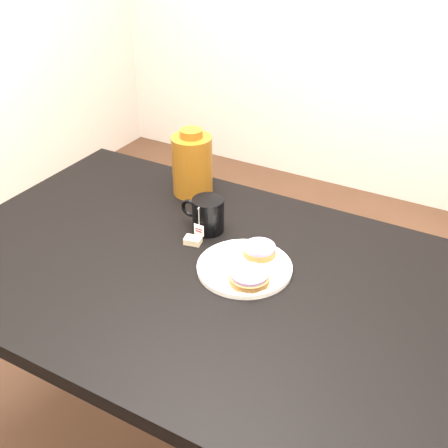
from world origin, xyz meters
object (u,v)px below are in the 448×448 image
(table, at_px, (201,293))
(bagel_front, at_px, (249,277))
(mug, at_px, (207,215))
(teabag_pouch, at_px, (193,240))
(bagel_package, at_px, (192,164))
(bagel_back, at_px, (259,250))
(plate, at_px, (245,267))

(table, height_order, bagel_front, bagel_front)
(table, bearing_deg, mug, 114.69)
(teabag_pouch, relative_size, bagel_package, 0.21)
(table, height_order, mug, mug)
(table, distance_m, bagel_front, 0.18)
(table, distance_m, teabag_pouch, 0.15)
(bagel_front, relative_size, mug, 0.78)
(table, bearing_deg, bagel_back, 44.36)
(bagel_front, distance_m, mug, 0.28)
(bagel_back, distance_m, bagel_front, 0.12)
(bagel_front, bearing_deg, plate, 127.40)
(plate, height_order, bagel_back, bagel_back)
(teabag_pouch, bearing_deg, bagel_front, -22.66)
(mug, bearing_deg, teabag_pouch, -90.39)
(plate, relative_size, bagel_package, 1.15)
(bagel_back, bearing_deg, bagel_front, -75.27)
(plate, height_order, mug, mug)
(plate, relative_size, bagel_back, 2.55)
(table, bearing_deg, plate, 24.72)
(bagel_back, distance_m, teabag_pouch, 0.19)
(plate, distance_m, bagel_back, 0.07)
(bagel_package, bearing_deg, table, -55.33)
(teabag_pouch, bearing_deg, mug, 89.86)
(bagel_back, height_order, bagel_package, bagel_package)
(table, distance_m, plate, 0.15)
(plate, bearing_deg, teabag_pouch, 167.94)
(bagel_back, relative_size, bagel_package, 0.45)
(bagel_front, bearing_deg, mug, 142.29)
(table, height_order, bagel_back, bagel_back)
(plate, xyz_separation_m, mug, (-0.18, 0.12, 0.04))
(table, relative_size, bagel_back, 14.80)
(plate, bearing_deg, table, -155.28)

